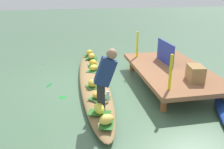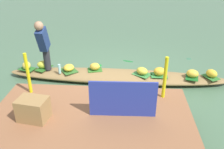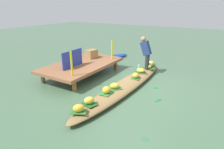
{
  "view_description": "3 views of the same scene",
  "coord_description": "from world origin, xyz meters",
  "px_view_note": "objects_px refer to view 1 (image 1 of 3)",
  "views": [
    {
      "loc": [
        5.76,
        -0.61,
        2.55
      ],
      "look_at": [
        0.38,
        0.42,
        0.44
      ],
      "focal_mm": 38.21,
      "sensor_mm": 36.0,
      "label": 1
    },
    {
      "loc": [
        -0.25,
        5.12,
        2.73
      ],
      "look_at": [
        0.07,
        0.45,
        0.38
      ],
      "focal_mm": 38.56,
      "sensor_mm": 36.0,
      "label": 2
    },
    {
      "loc": [
        -5.07,
        -2.53,
        2.51
      ],
      "look_at": [
        0.12,
        0.6,
        0.33
      ],
      "focal_mm": 30.68,
      "sensor_mm": 36.0,
      "label": 3
    }
  ],
  "objects_px": {
    "vendor_boat": "(94,82)",
    "water_bottle": "(108,96)",
    "market_banner": "(165,52)",
    "banana_bunch_5": "(89,52)",
    "banana_bunch_0": "(99,108)",
    "banana_bunch_3": "(99,95)",
    "banana_bunch_4": "(92,83)",
    "banana_bunch_7": "(106,119)",
    "produce_crate": "(195,73)",
    "banana_bunch_6": "(94,68)",
    "banana_bunch_1": "(93,63)",
    "vendor_person": "(105,77)",
    "banana_bunch_2": "(92,56)"
  },
  "relations": [
    {
      "from": "banana_bunch_5",
      "to": "vendor_person",
      "type": "bearing_deg",
      "value": -1.11
    },
    {
      "from": "water_bottle",
      "to": "banana_bunch_7",
      "type": "bearing_deg",
      "value": -11.43
    },
    {
      "from": "banana_bunch_5",
      "to": "banana_bunch_1",
      "type": "bearing_deg",
      "value": -0.47
    },
    {
      "from": "banana_bunch_6",
      "to": "water_bottle",
      "type": "distance_m",
      "value": 1.93
    },
    {
      "from": "banana_bunch_5",
      "to": "vendor_person",
      "type": "height_order",
      "value": "vendor_person"
    },
    {
      "from": "banana_bunch_3",
      "to": "banana_bunch_5",
      "type": "xyz_separation_m",
      "value": [
        -3.31,
        0.12,
        0.02
      ]
    },
    {
      "from": "vendor_person",
      "to": "water_bottle",
      "type": "bearing_deg",
      "value": 162.46
    },
    {
      "from": "banana_bunch_5",
      "to": "produce_crate",
      "type": "bearing_deg",
      "value": 32.24
    },
    {
      "from": "banana_bunch_4",
      "to": "banana_bunch_5",
      "type": "distance_m",
      "value": 2.7
    },
    {
      "from": "vendor_person",
      "to": "produce_crate",
      "type": "relative_size",
      "value": 2.8
    },
    {
      "from": "banana_bunch_0",
      "to": "banana_bunch_5",
      "type": "bearing_deg",
      "value": 176.92
    },
    {
      "from": "banana_bunch_7",
      "to": "water_bottle",
      "type": "relative_size",
      "value": 1.19
    },
    {
      "from": "banana_bunch_0",
      "to": "banana_bunch_7",
      "type": "bearing_deg",
      "value": 10.18
    },
    {
      "from": "banana_bunch_0",
      "to": "banana_bunch_4",
      "type": "relative_size",
      "value": 1.28
    },
    {
      "from": "banana_bunch_1",
      "to": "banana_bunch_3",
      "type": "bearing_deg",
      "value": -2.95
    },
    {
      "from": "vendor_boat",
      "to": "banana_bunch_0",
      "type": "bearing_deg",
      "value": -1.66
    },
    {
      "from": "banana_bunch_4",
      "to": "produce_crate",
      "type": "distance_m",
      "value": 2.39
    },
    {
      "from": "banana_bunch_5",
      "to": "produce_crate",
      "type": "xyz_separation_m",
      "value": [
        3.31,
        2.09,
        0.32
      ]
    },
    {
      "from": "banana_bunch_0",
      "to": "vendor_person",
      "type": "bearing_deg",
      "value": 130.12
    },
    {
      "from": "banana_bunch_3",
      "to": "banana_bunch_6",
      "type": "bearing_deg",
      "value": 177.31
    },
    {
      "from": "banana_bunch_3",
      "to": "vendor_boat",
      "type": "bearing_deg",
      "value": 179.59
    },
    {
      "from": "banana_bunch_1",
      "to": "market_banner",
      "type": "xyz_separation_m",
      "value": [
        0.79,
        1.92,
        0.44
      ]
    },
    {
      "from": "vendor_boat",
      "to": "banana_bunch_3",
      "type": "height_order",
      "value": "banana_bunch_3"
    },
    {
      "from": "produce_crate",
      "to": "banana_bunch_5",
      "type": "bearing_deg",
      "value": -147.76
    },
    {
      "from": "banana_bunch_7",
      "to": "market_banner",
      "type": "relative_size",
      "value": 0.26
    },
    {
      "from": "banana_bunch_3",
      "to": "banana_bunch_4",
      "type": "relative_size",
      "value": 1.23
    },
    {
      "from": "banana_bunch_7",
      "to": "market_banner",
      "type": "bearing_deg",
      "value": 139.3
    },
    {
      "from": "banana_bunch_4",
      "to": "banana_bunch_6",
      "type": "height_order",
      "value": "banana_bunch_4"
    },
    {
      "from": "water_bottle",
      "to": "market_banner",
      "type": "bearing_deg",
      "value": 129.08
    },
    {
      "from": "banana_bunch_0",
      "to": "banana_bunch_2",
      "type": "relative_size",
      "value": 1.16
    },
    {
      "from": "banana_bunch_0",
      "to": "banana_bunch_5",
      "type": "distance_m",
      "value": 3.96
    },
    {
      "from": "vendor_boat",
      "to": "water_bottle",
      "type": "bearing_deg",
      "value": 7.86
    },
    {
      "from": "water_bottle",
      "to": "market_banner",
      "type": "relative_size",
      "value": 0.22
    },
    {
      "from": "banana_bunch_7",
      "to": "water_bottle",
      "type": "height_order",
      "value": "water_bottle"
    },
    {
      "from": "vendor_boat",
      "to": "banana_bunch_7",
      "type": "distance_m",
      "value": 2.19
    },
    {
      "from": "banana_bunch_3",
      "to": "water_bottle",
      "type": "bearing_deg",
      "value": 40.62
    },
    {
      "from": "banana_bunch_1",
      "to": "water_bottle",
      "type": "relative_size",
      "value": 1.17
    },
    {
      "from": "banana_bunch_0",
      "to": "banana_bunch_7",
      "type": "xyz_separation_m",
      "value": [
        0.4,
        0.07,
        -0.01
      ]
    },
    {
      "from": "vendor_boat",
      "to": "market_banner",
      "type": "bearing_deg",
      "value": 97.28
    },
    {
      "from": "market_banner",
      "to": "banana_bunch_1",
      "type": "bearing_deg",
      "value": -114.08
    },
    {
      "from": "banana_bunch_4",
      "to": "banana_bunch_5",
      "type": "relative_size",
      "value": 0.93
    },
    {
      "from": "banana_bunch_0",
      "to": "market_banner",
      "type": "distance_m",
      "value": 2.94
    },
    {
      "from": "banana_bunch_6",
      "to": "produce_crate",
      "type": "bearing_deg",
      "value": 50.6
    },
    {
      "from": "banana_bunch_0",
      "to": "banana_bunch_7",
      "type": "height_order",
      "value": "banana_bunch_0"
    },
    {
      "from": "banana_bunch_5",
      "to": "banana_bunch_6",
      "type": "relative_size",
      "value": 0.92
    },
    {
      "from": "vendor_boat",
      "to": "banana_bunch_0",
      "type": "relative_size",
      "value": 16.93
    },
    {
      "from": "banana_bunch_5",
      "to": "water_bottle",
      "type": "bearing_deg",
      "value": 0.56
    },
    {
      "from": "banana_bunch_1",
      "to": "banana_bunch_5",
      "type": "distance_m",
      "value": 1.17
    },
    {
      "from": "banana_bunch_0",
      "to": "water_bottle",
      "type": "bearing_deg",
      "value": 151.78
    },
    {
      "from": "water_bottle",
      "to": "produce_crate",
      "type": "relative_size",
      "value": 0.51
    }
  ]
}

